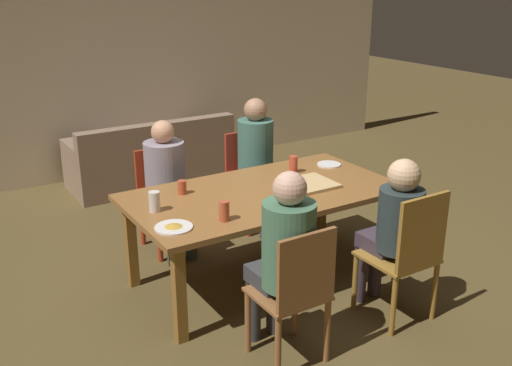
{
  "coord_description": "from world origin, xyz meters",
  "views": [
    {
      "loc": [
        -2.25,
        -3.54,
        2.31
      ],
      "look_at": [
        0.0,
        0.1,
        0.78
      ],
      "focal_mm": 41.28,
      "sensor_mm": 36.0,
      "label": 1
    }
  ],
  "objects_px": {
    "person_2": "(258,154)",
    "chair_3": "(409,252)",
    "drinking_glass_2": "(293,164)",
    "plate_0": "(174,227)",
    "drinking_glass_3": "(154,202)",
    "person_0": "(284,250)",
    "plate_1": "(329,164)",
    "drinking_glass_0": "(224,211)",
    "chair_0": "(296,292)",
    "dining_table": "(263,200)",
    "pizza_box_0": "(310,184)",
    "drinking_glass_1": "(182,187)",
    "person_3": "(394,223)",
    "person_1": "(168,177)",
    "couch": "(152,161)",
    "chair_2": "(251,176)",
    "chair_1": "(163,196)"
  },
  "relations": [
    {
      "from": "person_2",
      "to": "chair_3",
      "type": "xyz_separation_m",
      "value": [
        0.0,
        -1.92,
        -0.19
      ]
    },
    {
      "from": "chair_3",
      "to": "drinking_glass_2",
      "type": "relative_size",
      "value": 6.81
    },
    {
      "from": "plate_0",
      "to": "drinking_glass_3",
      "type": "height_order",
      "value": "drinking_glass_3"
    },
    {
      "from": "person_0",
      "to": "person_2",
      "type": "bearing_deg",
      "value": 62.5
    },
    {
      "from": "plate_1",
      "to": "drinking_glass_0",
      "type": "distance_m",
      "value": 1.48
    },
    {
      "from": "chair_0",
      "to": "drinking_glass_2",
      "type": "bearing_deg",
      "value": 55.67
    },
    {
      "from": "dining_table",
      "to": "pizza_box_0",
      "type": "xyz_separation_m",
      "value": [
        0.38,
        -0.09,
        0.09
      ]
    },
    {
      "from": "chair_3",
      "to": "drinking_glass_1",
      "type": "relative_size",
      "value": 9.25
    },
    {
      "from": "person_0",
      "to": "drinking_glass_0",
      "type": "xyz_separation_m",
      "value": [
        -0.11,
        0.56,
        0.09
      ]
    },
    {
      "from": "dining_table",
      "to": "drinking_glass_3",
      "type": "xyz_separation_m",
      "value": [
        -0.86,
        0.06,
        0.15
      ]
    },
    {
      "from": "person_0",
      "to": "person_3",
      "type": "height_order",
      "value": "person_0"
    },
    {
      "from": "person_1",
      "to": "drinking_glass_1",
      "type": "distance_m",
      "value": 0.6
    },
    {
      "from": "person_1",
      "to": "pizza_box_0",
      "type": "height_order",
      "value": "person_1"
    },
    {
      "from": "chair_0",
      "to": "couch",
      "type": "height_order",
      "value": "chair_0"
    },
    {
      "from": "chair_2",
      "to": "couch",
      "type": "distance_m",
      "value": 1.62
    },
    {
      "from": "plate_1",
      "to": "drinking_glass_1",
      "type": "height_order",
      "value": "drinking_glass_1"
    },
    {
      "from": "couch",
      "to": "plate_0",
      "type": "bearing_deg",
      "value": -109.02
    },
    {
      "from": "chair_0",
      "to": "couch",
      "type": "distance_m",
      "value": 3.66
    },
    {
      "from": "person_0",
      "to": "drinking_glass_2",
      "type": "bearing_deg",
      "value": 52.66
    },
    {
      "from": "plate_1",
      "to": "couch",
      "type": "xyz_separation_m",
      "value": [
        -0.71,
        2.33,
        -0.47
      ]
    },
    {
      "from": "pizza_box_0",
      "to": "drinking_glass_0",
      "type": "relative_size",
      "value": 2.63
    },
    {
      "from": "plate_0",
      "to": "plate_1",
      "type": "xyz_separation_m",
      "value": [
        1.7,
        0.52,
        -0.0
      ]
    },
    {
      "from": "dining_table",
      "to": "drinking_glass_0",
      "type": "xyz_separation_m",
      "value": [
        -0.52,
        -0.34,
        0.14
      ]
    },
    {
      "from": "chair_2",
      "to": "dining_table",
      "type": "bearing_deg",
      "value": -116.55
    },
    {
      "from": "chair_2",
      "to": "couch",
      "type": "bearing_deg",
      "value": 104.01
    },
    {
      "from": "person_2",
      "to": "person_1",
      "type": "bearing_deg",
      "value": -177.97
    },
    {
      "from": "pizza_box_0",
      "to": "plate_1",
      "type": "relative_size",
      "value": 1.78
    },
    {
      "from": "chair_2",
      "to": "drinking_glass_3",
      "type": "height_order",
      "value": "chair_2"
    },
    {
      "from": "person_2",
      "to": "drinking_glass_0",
      "type": "xyz_separation_m",
      "value": [
        -1.03,
        -1.22,
        0.09
      ]
    },
    {
      "from": "person_1",
      "to": "drinking_glass_3",
      "type": "distance_m",
      "value": 0.91
    },
    {
      "from": "person_1",
      "to": "drinking_glass_1",
      "type": "xyz_separation_m",
      "value": [
        -0.13,
        -0.58,
        0.11
      ]
    },
    {
      "from": "drinking_glass_0",
      "to": "drinking_glass_2",
      "type": "xyz_separation_m",
      "value": [
        0.98,
        0.58,
        0.0
      ]
    },
    {
      "from": "drinking_glass_0",
      "to": "drinking_glass_3",
      "type": "xyz_separation_m",
      "value": [
        -0.33,
        0.4,
        0.0
      ]
    },
    {
      "from": "chair_1",
      "to": "chair_3",
      "type": "xyz_separation_m",
      "value": [
        0.93,
        -2.02,
        0.07
      ]
    },
    {
      "from": "person_0",
      "to": "plate_0",
      "type": "relative_size",
      "value": 4.96
    },
    {
      "from": "drinking_glass_1",
      "to": "drinking_glass_3",
      "type": "xyz_separation_m",
      "value": [
        -0.31,
        -0.21,
        0.02
      ]
    },
    {
      "from": "chair_1",
      "to": "person_0",
      "type": "bearing_deg",
      "value": -90.0
    },
    {
      "from": "person_0",
      "to": "chair_3",
      "type": "height_order",
      "value": "person_0"
    },
    {
      "from": "chair_1",
      "to": "plate_0",
      "type": "bearing_deg",
      "value": -109.53
    },
    {
      "from": "chair_0",
      "to": "person_0",
      "type": "xyz_separation_m",
      "value": [
        0.0,
        0.13,
        0.22
      ]
    },
    {
      "from": "dining_table",
      "to": "person_3",
      "type": "bearing_deg",
      "value": -60.07
    },
    {
      "from": "plate_1",
      "to": "chair_0",
      "type": "bearing_deg",
      "value": -134.43
    },
    {
      "from": "dining_table",
      "to": "drinking_glass_0",
      "type": "distance_m",
      "value": 0.64
    },
    {
      "from": "person_2",
      "to": "chair_3",
      "type": "height_order",
      "value": "person_2"
    },
    {
      "from": "plate_1",
      "to": "drinking_glass_1",
      "type": "relative_size",
      "value": 1.96
    },
    {
      "from": "person_0",
      "to": "chair_3",
      "type": "xyz_separation_m",
      "value": [
        0.93,
        -0.14,
        -0.19
      ]
    },
    {
      "from": "plate_1",
      "to": "chair_1",
      "type": "bearing_deg",
      "value": 149.46
    },
    {
      "from": "plate_1",
      "to": "drinking_glass_2",
      "type": "distance_m",
      "value": 0.39
    },
    {
      "from": "person_2",
      "to": "drinking_glass_1",
      "type": "height_order",
      "value": "person_2"
    },
    {
      "from": "drinking_glass_3",
      "to": "plate_1",
      "type": "bearing_deg",
      "value": 6.37
    }
  ]
}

